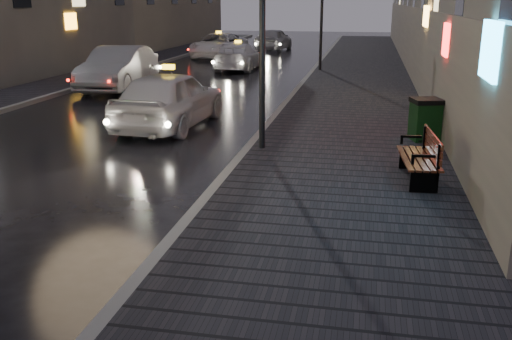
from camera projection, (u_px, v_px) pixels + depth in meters
The scene contains 14 objects.
ground at pixel (65, 251), 8.42m from camera, with size 120.00×120.00×0.00m, color black.
sidewalk at pixel (361, 75), 27.41m from camera, with size 4.60×58.00×0.15m, color black.
curb at pixel (311, 73), 27.85m from camera, with size 0.20×58.00×0.15m, color slate.
sidewalk_far at pixel (116, 69), 29.73m from camera, with size 2.40×58.00×0.15m, color black.
curb_far at pixel (139, 69), 29.49m from camera, with size 0.20×58.00×0.15m, color slate.
lamp_near at pixel (262, 3), 12.71m from camera, with size 0.36×0.36×5.28m.
lamp_far at pixel (322, 1), 27.74m from camera, with size 0.36×0.36×5.28m.
bench at pixel (422, 157), 11.09m from camera, with size 0.78×1.88×0.94m.
trash_bin at pixel (425, 119), 14.26m from camera, with size 0.85×0.85×1.05m.
taxi_near at pixel (170, 99), 16.32m from camera, with size 1.96×4.87×1.66m, color silver.
car_left_mid at pixel (118, 68), 23.25m from camera, with size 1.82×5.21×1.72m, color gray.
taxi_mid at pixel (238, 56), 29.71m from camera, with size 1.93×4.75×1.38m, color white.
taxi_far at pixel (219, 45), 36.01m from camera, with size 2.49×5.41×1.50m, color white.
car_far at pixel (273, 39), 40.86m from camera, with size 1.87×4.64×1.58m, color #9E9EA6.
Camera 1 is at (4.26, -7.03, 3.57)m, focal length 40.00 mm.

